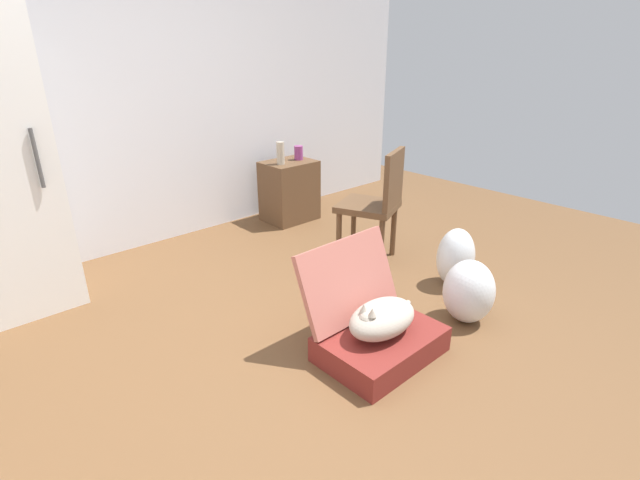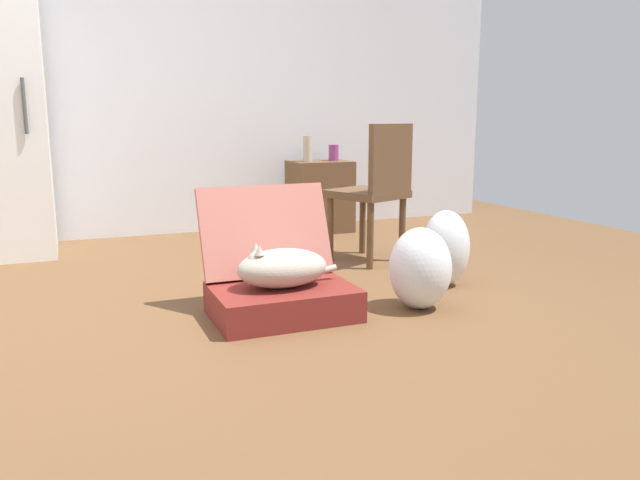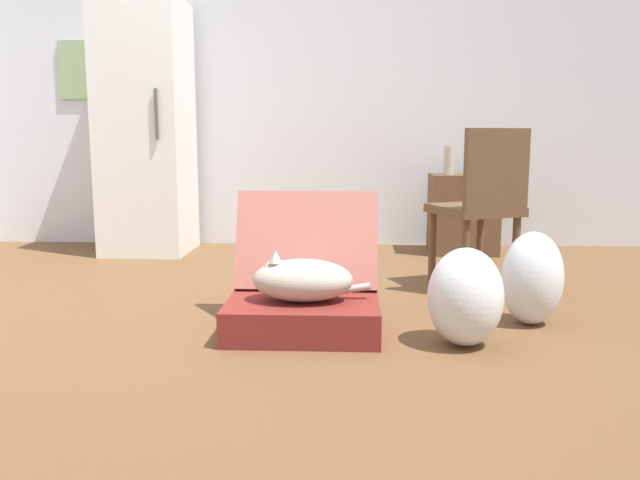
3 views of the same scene
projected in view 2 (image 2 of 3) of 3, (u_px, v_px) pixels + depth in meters
name	position (u px, v px, depth m)	size (l,w,h in m)	color
ground_plane	(202.00, 311.00, 3.13)	(7.68, 7.68, 0.00)	brown
wall_back	(136.00, 72.00, 4.93)	(6.40, 0.15, 2.60)	silver
suitcase_base	(283.00, 302.00, 3.02)	(0.67, 0.48, 0.15)	maroon
suitcase_lid	(266.00, 231.00, 3.19)	(0.67, 0.48, 0.04)	#B26356
cat	(281.00, 268.00, 2.98)	(0.52, 0.28, 0.22)	#B2A899
plastic_bag_white	(420.00, 268.00, 3.13)	(0.31, 0.32, 0.41)	silver
plastic_bag_clear	(445.00, 248.00, 3.56)	(0.28, 0.26, 0.44)	silver
side_table	(320.00, 196.00, 5.27)	(0.49, 0.39, 0.59)	brown
vase_tall	(308.00, 149.00, 5.11)	(0.08, 0.08, 0.21)	#B7AD99
vase_short	(334.00, 153.00, 5.24)	(0.08, 0.08, 0.13)	#8C387A
chair	(375.00, 188.00, 4.08)	(0.55, 0.56, 0.91)	brown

